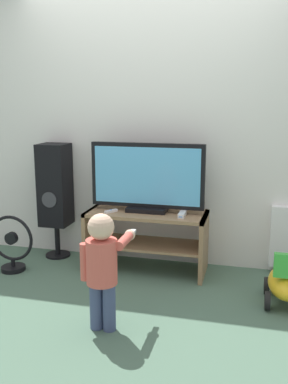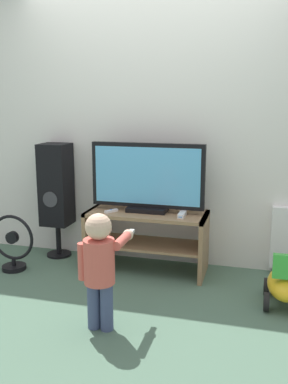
% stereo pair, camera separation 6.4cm
% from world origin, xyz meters
% --- Properties ---
extents(ground_plane, '(16.00, 16.00, 0.00)m').
position_xyz_m(ground_plane, '(0.00, 0.00, 0.00)').
color(ground_plane, '#4C6B56').
extents(wall_back, '(10.00, 0.06, 2.60)m').
position_xyz_m(wall_back, '(0.00, 0.53, 1.30)').
color(wall_back, silver).
rests_on(wall_back, ground_plane).
extents(tv_stand, '(1.07, 0.45, 0.54)m').
position_xyz_m(tv_stand, '(0.00, 0.23, 0.36)').
color(tv_stand, '#93704C').
rests_on(tv_stand, ground_plane).
extents(television, '(1.01, 0.20, 0.61)m').
position_xyz_m(television, '(0.00, 0.25, 0.84)').
color(television, black).
rests_on(television, tv_stand).
extents(game_console, '(0.05, 0.17, 0.04)m').
position_xyz_m(game_console, '(0.33, 0.15, 0.56)').
color(game_console, white).
rests_on(game_console, tv_stand).
extents(remote_primary, '(0.10, 0.13, 0.03)m').
position_xyz_m(remote_primary, '(-0.30, 0.13, 0.56)').
color(remote_primary, white).
rests_on(remote_primary, tv_stand).
extents(child, '(0.31, 0.46, 0.80)m').
position_xyz_m(child, '(-0.03, -0.84, 0.47)').
color(child, '#3F4C72').
rests_on(child, ground_plane).
extents(speaker_tower, '(0.27, 0.27, 1.11)m').
position_xyz_m(speaker_tower, '(-0.94, 0.35, 0.70)').
color(speaker_tower, black).
rests_on(speaker_tower, ground_plane).
extents(floor_fan, '(0.42, 0.22, 0.52)m').
position_xyz_m(floor_fan, '(-1.17, -0.09, 0.23)').
color(floor_fan, black).
rests_on(floor_fan, ground_plane).
extents(ride_on_toy, '(0.30, 0.49, 0.44)m').
position_xyz_m(ride_on_toy, '(1.18, -0.16, 0.17)').
color(ride_on_toy, gold).
rests_on(ride_on_toy, ground_plane).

